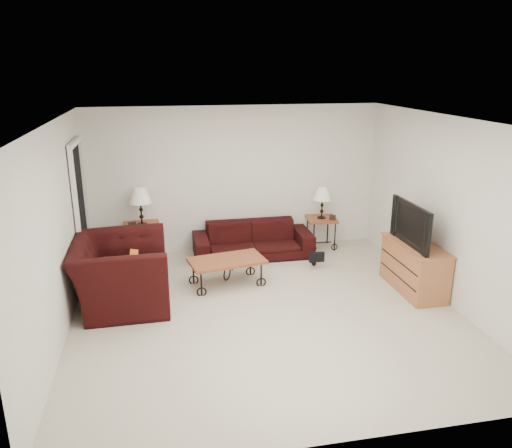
{
  "coord_description": "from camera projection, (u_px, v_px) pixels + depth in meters",
  "views": [
    {
      "loc": [
        -1.3,
        -5.84,
        3.11
      ],
      "look_at": [
        0.0,
        0.7,
        1.0
      ],
      "focal_mm": 35.02,
      "sensor_mm": 36.0,
      "label": 1
    }
  ],
  "objects": [
    {
      "name": "ground",
      "position": [
        266.0,
        311.0,
        6.64
      ],
      "size": [
        5.0,
        5.0,
        0.0
      ],
      "primitive_type": "plane",
      "color": "#BAAD9F",
      "rests_on": "ground"
    },
    {
      "name": "wall_back",
      "position": [
        236.0,
        179.0,
        8.6
      ],
      "size": [
        5.0,
        0.02,
        2.5
      ],
      "primitive_type": "cube",
      "color": "silver",
      "rests_on": "ground"
    },
    {
      "name": "wall_front",
      "position": [
        335.0,
        314.0,
        3.92
      ],
      "size": [
        5.0,
        0.02,
        2.5
      ],
      "primitive_type": "cube",
      "color": "silver",
      "rests_on": "ground"
    },
    {
      "name": "wall_left",
      "position": [
        57.0,
        234.0,
        5.8
      ],
      "size": [
        0.02,
        5.0,
        2.5
      ],
      "primitive_type": "cube",
      "color": "silver",
      "rests_on": "ground"
    },
    {
      "name": "wall_right",
      "position": [
        448.0,
        211.0,
        6.72
      ],
      "size": [
        0.02,
        5.0,
        2.5
      ],
      "primitive_type": "cube",
      "color": "silver",
      "rests_on": "ground"
    },
    {
      "name": "ceiling",
      "position": [
        268.0,
        120.0,
        5.88
      ],
      "size": [
        5.0,
        5.0,
        0.0
      ],
      "primitive_type": "plane",
      "color": "white",
      "rests_on": "wall_back"
    },
    {
      "name": "doorway",
      "position": [
        81.0,
        214.0,
        7.41
      ],
      "size": [
        0.08,
        0.94,
        2.04
      ],
      "primitive_type": "cube",
      "color": "black",
      "rests_on": "ground"
    },
    {
      "name": "sofa",
      "position": [
        253.0,
        240.0,
        8.48
      ],
      "size": [
        2.0,
        0.78,
        0.58
      ],
      "primitive_type": "imported",
      "color": "black",
      "rests_on": "ground"
    },
    {
      "name": "side_table_left",
      "position": [
        143.0,
        242.0,
        8.3
      ],
      "size": [
        0.62,
        0.62,
        0.62
      ],
      "primitive_type": "cube",
      "rotation": [
        0.0,
        0.0,
        0.09
      ],
      "color": "brown",
      "rests_on": "ground"
    },
    {
      "name": "side_table_right",
      "position": [
        321.0,
        233.0,
        8.88
      ],
      "size": [
        0.57,
        0.57,
        0.56
      ],
      "primitive_type": "cube",
      "rotation": [
        0.0,
        0.0,
        -0.12
      ],
      "color": "brown",
      "rests_on": "ground"
    },
    {
      "name": "lamp_left",
      "position": [
        141.0,
        206.0,
        8.11
      ],
      "size": [
        0.38,
        0.38,
        0.62
      ],
      "primitive_type": null,
      "rotation": [
        0.0,
        0.0,
        0.09
      ],
      "color": "black",
      "rests_on": "side_table_left"
    },
    {
      "name": "lamp_right",
      "position": [
        322.0,
        203.0,
        8.72
      ],
      "size": [
        0.35,
        0.35,
        0.56
      ],
      "primitive_type": null,
      "rotation": [
        0.0,
        0.0,
        -0.12
      ],
      "color": "black",
      "rests_on": "side_table_right"
    },
    {
      "name": "photo_frame_left",
      "position": [
        132.0,
        225.0,
        8.02
      ],
      "size": [
        0.12,
        0.05,
        0.1
      ],
      "primitive_type": "cube",
      "rotation": [
        0.0,
        0.0,
        0.27
      ],
      "color": "black",
      "rests_on": "side_table_left"
    },
    {
      "name": "photo_frame_right",
      "position": [
        333.0,
        217.0,
        8.67
      ],
      "size": [
        0.11,
        0.05,
        0.09
      ],
      "primitive_type": "cube",
      "rotation": [
        0.0,
        0.0,
        -0.33
      ],
      "color": "black",
      "rests_on": "side_table_right"
    },
    {
      "name": "coffee_table",
      "position": [
        227.0,
        272.0,
        7.38
      ],
      "size": [
        1.17,
        0.77,
        0.41
      ],
      "primitive_type": "cube",
      "rotation": [
        0.0,
        0.0,
        0.18
      ],
      "color": "brown",
      "rests_on": "ground"
    },
    {
      "name": "armchair",
      "position": [
        121.0,
        273.0,
        6.72
      ],
      "size": [
        1.25,
        1.42,
        0.91
      ],
      "primitive_type": "imported",
      "rotation": [
        0.0,
        0.0,
        1.59
      ],
      "color": "black",
      "rests_on": "ground"
    },
    {
      "name": "throw_pillow",
      "position": [
        132.0,
        269.0,
        6.68
      ],
      "size": [
        0.12,
        0.41,
        0.41
      ],
      "primitive_type": "cube",
      "rotation": [
        0.0,
        0.0,
        1.59
      ],
      "color": "#D2561A",
      "rests_on": "armchair"
    },
    {
      "name": "tv_stand",
      "position": [
        414.0,
        267.0,
        7.17
      ],
      "size": [
        0.49,
        1.17,
        0.7
      ],
      "primitive_type": "cube",
      "color": "#AE6F40",
      "rests_on": "ground"
    },
    {
      "name": "television",
      "position": [
        417.0,
        224.0,
        6.97
      ],
      "size": [
        0.14,
        1.05,
        0.6
      ],
      "primitive_type": "imported",
      "rotation": [
        0.0,
        0.0,
        -1.57
      ],
      "color": "black",
      "rests_on": "tv_stand"
    },
    {
      "name": "backpack",
      "position": [
        314.0,
        252.0,
        8.08
      ],
      "size": [
        0.44,
        0.39,
        0.49
      ],
      "primitive_type": "ellipsoid",
      "rotation": [
        0.0,
        0.0,
        -0.31
      ],
      "color": "black",
      "rests_on": "ground"
    }
  ]
}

